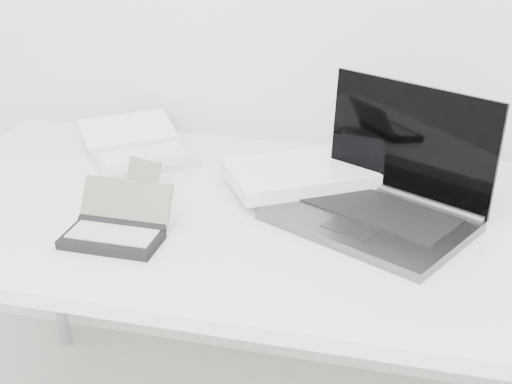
% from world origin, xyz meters
% --- Properties ---
extents(desk, '(1.60, 0.80, 0.73)m').
position_xyz_m(desk, '(0.00, 1.55, 0.68)').
color(desk, white).
rests_on(desk, ground).
extents(laptop_large, '(0.59, 0.51, 0.26)m').
position_xyz_m(laptop_large, '(0.14, 1.62, 0.77)').
color(laptop_large, '#55575A').
rests_on(laptop_large, desk).
extents(netbook_open_white, '(0.37, 0.38, 0.06)m').
position_xyz_m(netbook_open_white, '(-0.39, 1.76, 0.75)').
color(netbook_open_white, silver).
rests_on(netbook_open_white, desk).
extents(pda_silver, '(0.11, 0.11, 0.07)m').
position_xyz_m(pda_silver, '(-0.31, 1.56, 0.75)').
color(pda_silver, silver).
rests_on(pda_silver, desk).
extents(palmtop_charcoal, '(0.19, 0.15, 0.09)m').
position_xyz_m(palmtop_charcoal, '(-0.27, 1.36, 0.75)').
color(palmtop_charcoal, black).
rests_on(palmtop_charcoal, desk).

